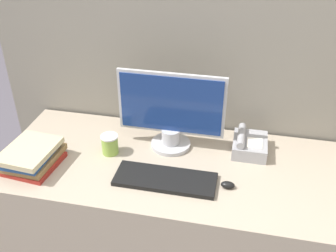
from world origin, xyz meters
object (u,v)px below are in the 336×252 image
at_px(coffee_cup, 110,144).
at_px(desk_telephone, 249,145).
at_px(monitor, 171,114).
at_px(keyboard, 165,179).
at_px(book_stack, 32,156).
at_px(mouse, 228,185).

xyz_separation_m(coffee_cup, desk_telephone, (0.65, 0.15, -0.01)).
relative_size(monitor, keyboard, 1.15).
bearing_deg(book_stack, monitor, 26.00).
height_order(keyboard, coffee_cup, coffee_cup).
bearing_deg(book_stack, keyboard, 1.32).
xyz_separation_m(keyboard, coffee_cup, (-0.30, 0.15, 0.04)).
bearing_deg(monitor, book_stack, -154.00).
xyz_separation_m(monitor, desk_telephone, (0.38, 0.03, -0.14)).
distance_m(keyboard, coffee_cup, 0.34).
bearing_deg(desk_telephone, keyboard, -138.69).
height_order(monitor, keyboard, monitor).
relative_size(mouse, desk_telephone, 0.31).
relative_size(keyboard, mouse, 7.40).
bearing_deg(desk_telephone, mouse, -104.61).
xyz_separation_m(monitor, coffee_cup, (-0.27, -0.12, -0.13)).
bearing_deg(keyboard, coffee_cup, 153.51).
height_order(monitor, mouse, monitor).
relative_size(keyboard, coffee_cup, 4.58).
bearing_deg(desk_telephone, monitor, -175.29).
height_order(coffee_cup, desk_telephone, desk_telephone).
bearing_deg(mouse, coffee_cup, 166.53).
height_order(mouse, desk_telephone, desk_telephone).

